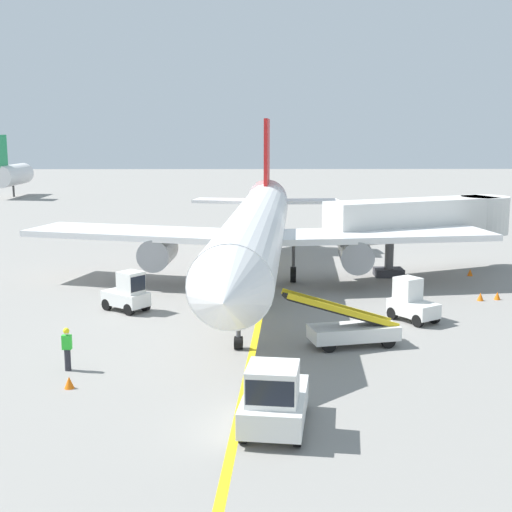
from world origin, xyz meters
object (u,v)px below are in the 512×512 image
Objects in this scene: ground_crew_marshaller at (267,291)px; safety_cone_nose_right at (69,382)px; airliner at (256,230)px; safety_cone_nose_left at (470,272)px; baggage_tug_by_cargo_door at (411,302)px; baggage_tug_near_wing at (128,293)px; safety_cone_wingtip_left at (480,297)px; pushback_tug at (274,399)px; jet_bridge at (431,219)px; safety_cone_tail_area at (404,279)px; belt_loader_forward_hold at (351,328)px; ground_crew_wing_walker at (67,348)px; safety_cone_wingtip_right at (497,296)px.

ground_crew_marshaller reaches higher than safety_cone_nose_right.
airliner is 80.31× the size of safety_cone_nose_left.
airliner reaches higher than baggage_tug_by_cargo_door.
safety_cone_wingtip_left is (18.89, 2.03, -0.71)m from baggage_tug_near_wing.
jet_bridge is at bearing 65.43° from pushback_tug.
airliner is 14.48m from safety_cone_nose_left.
baggage_tug_by_cargo_door is 8.86m from safety_cone_tail_area.
ground_crew_wing_walker is (-11.38, -2.98, 0.13)m from belt_loader_forward_hold.
ground_crew_wing_walker is (-7.76, 5.49, -0.08)m from pushback_tug.
baggage_tug_by_cargo_door is at bearing 48.73° from belt_loader_forward_hold.
safety_cone_wingtip_right is at bearing 11.60° from safety_cone_wingtip_left.
jet_bridge is 29.33× the size of safety_cone_wingtip_left.
safety_cone_wingtip_right is at bearing -47.00° from safety_cone_tail_area.
airliner is 16.56m from ground_crew_wing_walker.
belt_loader_forward_hold is 13.71m from safety_cone_tail_area.
safety_cone_wingtip_right is (-0.54, -6.43, 0.00)m from safety_cone_nose_left.
safety_cone_wingtip_left is (11.91, 16.52, -0.77)m from pushback_tug.
safety_cone_wingtip_right is (12.91, 16.72, -0.77)m from pushback_tug.
safety_cone_nose_left and safety_cone_tail_area have the same top height.
safety_cone_nose_left is (21.21, 17.66, -0.69)m from ground_crew_wing_walker.
airliner is 12.19m from jet_bridge.
pushback_tug is 16.08m from baggage_tug_near_wing.
safety_cone_wingtip_right is (1.80, -7.57, -3.32)m from jet_bridge.
baggage_tug_by_cargo_door is 7.19m from safety_cone_wingtip_right.
airliner is 12.54m from belt_loader_forward_hold.
baggage_tug_by_cargo_door is 6.18× the size of safety_cone_nose_right.
safety_cone_nose_right is at bearing -131.49° from jet_bridge.
belt_loader_forward_hold is (-3.53, -4.02, -0.15)m from baggage_tug_by_cargo_door.
safety_cone_wingtip_right is at bearing 36.31° from baggage_tug_by_cargo_door.
ground_crew_wing_walker is (-14.91, -7.00, -0.02)m from baggage_tug_by_cargo_door.
baggage_tug_near_wing is (-6.98, 14.48, -0.07)m from pushback_tug.
baggage_tug_near_wing reaches higher than safety_cone_nose_left.
baggage_tug_near_wing is 19.02m from safety_cone_wingtip_left.
airliner is 20.79× the size of ground_crew_marshaller.
ground_crew_marshaller is at bearing -172.29° from safety_cone_wingtip_left.
safety_cone_nose_right is (-0.24, -10.91, -0.71)m from baggage_tug_near_wing.
ground_crew_wing_walker is (-7.43, -14.59, -2.51)m from airliner.
airliner is 9.04m from baggage_tug_near_wing.
baggage_tug_by_cargo_door reaches higher than safety_cone_nose_right.
safety_cone_wingtip_left is at bearing 40.23° from baggage_tug_by_cargo_door.
jet_bridge is at bearing 53.22° from safety_cone_tail_area.
airliner is at bearing 165.78° from safety_cone_wingtip_right.
pushback_tug is 8.09m from safety_cone_nose_right.
belt_loader_forward_hold is 11.91m from safety_cone_nose_right.
safety_cone_wingtip_right is (19.89, 2.24, -0.71)m from baggage_tug_near_wing.
safety_cone_wingtip_right is (1.00, 0.21, 0.00)m from safety_cone_wingtip_left.
safety_cone_wingtip_right and safety_cone_tail_area have the same top height.
safety_cone_wingtip_left is at bearing -84.10° from jet_bridge.
safety_cone_nose_left is 1.00× the size of safety_cone_wingtip_right.
pushback_tug is 8.71× the size of safety_cone_nose_left.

